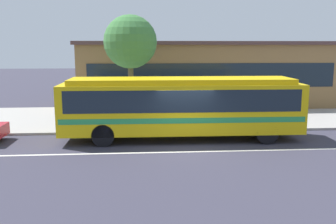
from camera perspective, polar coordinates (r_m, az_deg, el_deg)
name	(u,v)px	position (r m, az deg, el deg)	size (l,w,h in m)	color
ground_plane	(186,147)	(16.50, 2.69, -5.32)	(120.00, 120.00, 0.00)	#353342
sidewalk_slab	(172,117)	(22.98, 0.65, -0.77)	(60.00, 8.00, 0.12)	#9C9993
lane_stripe_center	(188,152)	(15.73, 3.05, -6.07)	(56.00, 0.16, 0.01)	silver
transit_bus	(182,104)	(17.45, 2.11, 1.20)	(11.14, 2.60, 2.90)	gold
pedestrian_waiting_near_sign	(209,105)	(20.58, 6.31, 0.99)	(0.45, 0.45, 1.76)	navy
pedestrian_walking_along_curb	(172,108)	(19.92, 0.69, 0.65)	(0.46, 0.46, 1.70)	#2D383F
bus_stop_sign	(243,98)	(19.72, 11.35, 2.05)	(0.08, 0.44, 2.45)	gray
street_tree_near_stop	(130,42)	(21.79, -5.77, 10.53)	(3.05, 3.05, 6.01)	brown
station_building	(204,73)	(28.31, 5.56, 5.90)	(18.34, 7.16, 4.69)	olive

